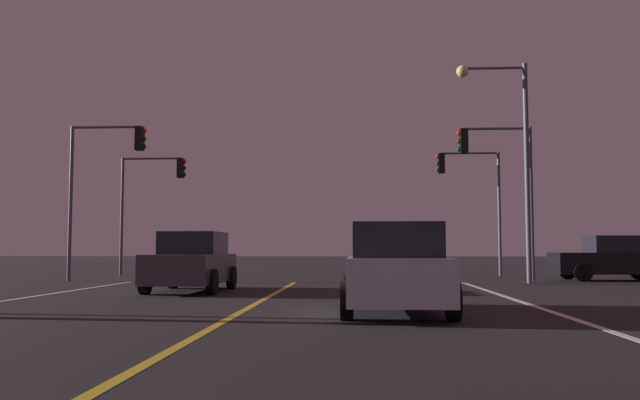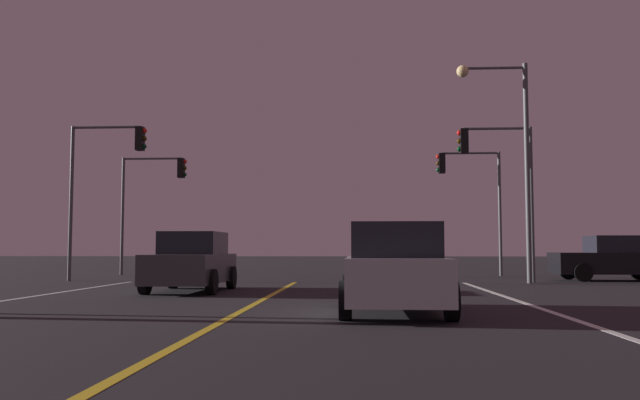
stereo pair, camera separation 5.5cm
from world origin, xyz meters
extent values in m
cube|color=gold|center=(0.00, 9.94, 0.00)|extent=(0.16, 31.87, 0.01)
cylinder|color=black|center=(2.07, 16.06, 0.34)|extent=(0.22, 0.68, 0.68)
cylinder|color=black|center=(3.87, 16.06, 0.34)|extent=(0.22, 0.68, 0.68)
cylinder|color=black|center=(2.07, 13.36, 0.34)|extent=(0.22, 0.68, 0.68)
cylinder|color=black|center=(3.87, 13.36, 0.34)|extent=(0.22, 0.68, 0.68)
cube|color=#B7BABF|center=(2.97, 14.71, 0.66)|extent=(1.80, 4.30, 0.80)
cube|color=black|center=(2.97, 14.46, 1.38)|extent=(1.60, 2.10, 0.64)
cube|color=red|center=(2.37, 12.61, 0.76)|extent=(0.24, 0.08, 0.16)
cube|color=red|center=(3.57, 12.61, 0.76)|extent=(0.24, 0.08, 0.16)
cylinder|color=black|center=(-1.58, 19.37, 0.34)|extent=(0.22, 0.68, 0.68)
cylinder|color=black|center=(-3.38, 19.37, 0.34)|extent=(0.22, 0.68, 0.68)
cylinder|color=black|center=(-1.58, 22.07, 0.34)|extent=(0.22, 0.68, 0.68)
cylinder|color=black|center=(-3.38, 22.07, 0.34)|extent=(0.22, 0.68, 0.68)
cube|color=#38383D|center=(-2.48, 20.72, 0.66)|extent=(1.80, 4.30, 0.80)
cube|color=black|center=(-2.48, 20.97, 1.38)|extent=(1.60, 2.10, 0.64)
cube|color=red|center=(-1.88, 22.82, 0.76)|extent=(0.24, 0.08, 0.16)
cube|color=red|center=(-3.08, 22.82, 0.76)|extent=(0.24, 0.08, 0.16)
cylinder|color=black|center=(10.48, 26.84, 0.34)|extent=(0.68, 0.22, 0.68)
cylinder|color=black|center=(10.48, 28.64, 0.34)|extent=(0.68, 0.22, 0.68)
cylinder|color=black|center=(13.18, 28.64, 0.34)|extent=(0.68, 0.22, 0.68)
cube|color=black|center=(11.83, 27.74, 0.66)|extent=(4.30, 1.80, 0.80)
cube|color=black|center=(12.08, 27.74, 1.38)|extent=(2.10, 1.60, 0.64)
cylinder|color=#4C4C51|center=(8.56, 26.37, 2.83)|extent=(0.14, 0.14, 5.66)
cylinder|color=#4C4C51|center=(7.37, 26.37, 5.61)|extent=(2.39, 0.10, 0.10)
cube|color=black|center=(6.17, 26.37, 5.16)|extent=(0.28, 0.36, 0.90)
sphere|color=red|center=(6.01, 26.37, 5.46)|extent=(0.20, 0.20, 0.20)
sphere|color=#3C2706|center=(6.01, 26.37, 5.16)|extent=(0.20, 0.20, 0.20)
sphere|color=#063816|center=(6.01, 26.37, 4.86)|extent=(0.20, 0.20, 0.20)
cylinder|color=#4C4C51|center=(-8.56, 26.37, 2.93)|extent=(0.14, 0.14, 5.86)
cylinder|color=#4C4C51|center=(-7.26, 26.37, 5.81)|extent=(2.61, 0.10, 0.10)
cube|color=black|center=(-5.96, 26.37, 5.36)|extent=(0.28, 0.36, 0.90)
sphere|color=red|center=(-5.80, 26.37, 5.66)|extent=(0.20, 0.20, 0.20)
sphere|color=#3C2706|center=(-5.80, 26.37, 5.36)|extent=(0.20, 0.20, 0.20)
sphere|color=#063816|center=(-5.80, 26.37, 5.06)|extent=(0.20, 0.20, 0.20)
cylinder|color=#4C4C51|center=(8.56, 31.87, 2.77)|extent=(0.14, 0.14, 5.53)
cylinder|color=#4C4C51|center=(7.30, 31.87, 5.48)|extent=(2.53, 0.10, 0.10)
cube|color=black|center=(6.03, 31.87, 5.03)|extent=(0.28, 0.36, 0.90)
sphere|color=red|center=(5.87, 31.87, 5.33)|extent=(0.20, 0.20, 0.20)
sphere|color=#3C2706|center=(5.87, 31.87, 5.03)|extent=(0.20, 0.20, 0.20)
sphere|color=#063816|center=(5.87, 31.87, 4.73)|extent=(0.20, 0.20, 0.20)
cylinder|color=#4C4C51|center=(-8.56, 31.87, 2.70)|extent=(0.14, 0.14, 5.40)
cylinder|color=#4C4C51|center=(-7.21, 31.87, 5.35)|extent=(2.71, 0.10, 0.10)
cube|color=black|center=(-5.86, 31.87, 4.90)|extent=(0.28, 0.36, 0.90)
sphere|color=red|center=(-5.70, 31.87, 5.20)|extent=(0.20, 0.20, 0.20)
sphere|color=#3C2706|center=(-5.70, 31.87, 4.90)|extent=(0.20, 0.20, 0.20)
sphere|color=#063816|center=(-5.70, 31.87, 4.60)|extent=(0.20, 0.20, 0.20)
cylinder|color=#4C4C51|center=(8.27, 25.75, 3.92)|extent=(0.18, 0.18, 7.85)
cylinder|color=#4C4C51|center=(7.17, 25.75, 7.70)|extent=(2.22, 0.10, 0.10)
sphere|color=#F9D88C|center=(6.06, 25.75, 7.60)|extent=(0.44, 0.44, 0.44)
camera|label=1|loc=(2.26, 1.86, 1.24)|focal=37.44mm
camera|label=2|loc=(2.31, 1.86, 1.24)|focal=37.44mm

